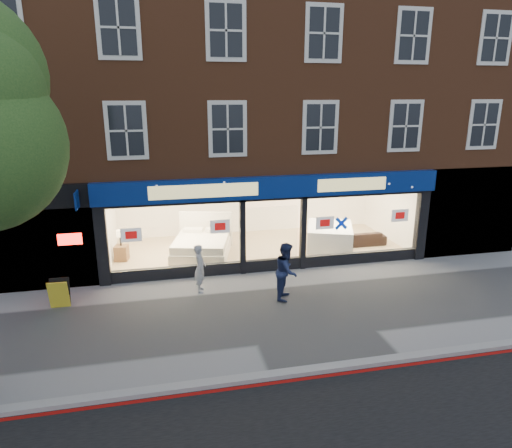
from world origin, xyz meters
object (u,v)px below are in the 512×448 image
object	(u,v)px
display_bed	(202,245)
a_board	(59,294)
pedestrian_grey	(200,268)
sofa	(362,238)
mattress_stack	(329,236)
pedestrian_blue	(287,271)

from	to	relation	value
display_bed	a_board	distance (m)	5.41
pedestrian_grey	sofa	bearing A→B (deg)	-62.62
mattress_stack	a_board	size ratio (longest dim) A/B	3.06
display_bed	mattress_stack	world-z (taller)	display_bed
display_bed	sofa	world-z (taller)	display_bed
pedestrian_grey	pedestrian_blue	xyz separation A→B (m)	(2.43, -1.02, 0.10)
a_board	pedestrian_grey	world-z (taller)	pedestrian_grey
mattress_stack	pedestrian_grey	xyz separation A→B (m)	(-5.29, -2.89, 0.23)
sofa	a_board	world-z (taller)	a_board
a_board	pedestrian_blue	size ratio (longest dim) A/B	0.49
sofa	pedestrian_blue	world-z (taller)	pedestrian_blue
mattress_stack	pedestrian_blue	xyz separation A→B (m)	(-2.86, -3.90, 0.34)
a_board	pedestrian_blue	world-z (taller)	pedestrian_blue
display_bed	pedestrian_blue	bearing A→B (deg)	-47.73
sofa	display_bed	bearing A→B (deg)	-1.99
sofa	pedestrian_grey	bearing A→B (deg)	22.46
mattress_stack	display_bed	bearing A→B (deg)	179.03
display_bed	pedestrian_blue	size ratio (longest dim) A/B	1.65
mattress_stack	pedestrian_blue	distance (m)	4.85
pedestrian_blue	a_board	bearing A→B (deg)	108.11
pedestrian_grey	display_bed	bearing A→B (deg)	-2.42
mattress_stack	a_board	distance (m)	9.81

